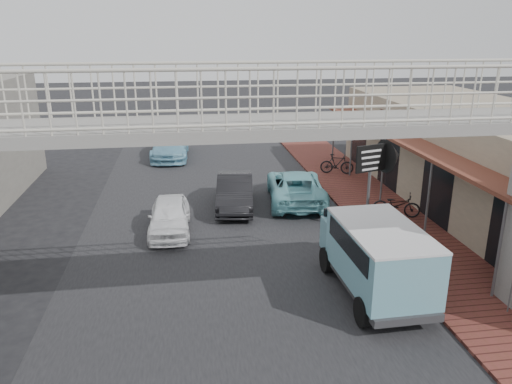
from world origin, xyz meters
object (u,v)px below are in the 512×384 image
object	(u,v)px
dark_sedan	(235,192)
angkot_van	(377,251)
motorcycle_far	(337,164)
white_hatchback	(170,216)
motorcycle_near	(396,205)
angkot_far	(170,145)
arrow_sign	(389,157)
angkot_curb	(296,187)

from	to	relation	value
dark_sedan	angkot_van	xyz separation A→B (m)	(3.04, -7.69, 0.66)
angkot_van	motorcycle_far	bearing A→B (deg)	76.38
white_hatchback	motorcycle_near	distance (m)	8.66
dark_sedan	angkot_far	xyz separation A→B (m)	(-2.76, 9.06, 0.03)
motorcycle_near	motorcycle_far	size ratio (longest dim) A/B	1.08
arrow_sign	dark_sedan	bearing A→B (deg)	131.93
white_hatchback	angkot_van	xyz separation A→B (m)	(5.65, -5.42, 0.72)
dark_sedan	white_hatchback	bearing A→B (deg)	-132.30
angkot_curb	arrow_sign	distance (m)	4.74
angkot_van	white_hatchback	bearing A→B (deg)	134.83
motorcycle_near	arrow_sign	world-z (taller)	arrow_sign
white_hatchback	dark_sedan	distance (m)	3.46
white_hatchback	motorcycle_far	size ratio (longest dim) A/B	2.16
angkot_van	motorcycle_far	xyz separation A→B (m)	(2.54, 11.70, -0.74)
white_hatchback	motorcycle_near	world-z (taller)	white_hatchback
dark_sedan	angkot_van	distance (m)	8.29
angkot_far	motorcycle_far	distance (m)	9.75
angkot_curb	arrow_sign	xyz separation A→B (m)	(2.58, -3.42, 2.04)
angkot_far	motorcycle_near	xyz separation A→B (m)	(8.80, -11.25, -0.14)
angkot_far	motorcycle_near	size ratio (longest dim) A/B	2.75
angkot_curb	motorcycle_near	xyz separation A→B (m)	(3.41, -2.54, -0.11)
white_hatchback	dark_sedan	size ratio (longest dim) A/B	0.87
motorcycle_near	angkot_van	bearing A→B (deg)	173.40
angkot_far	angkot_curb	bearing A→B (deg)	-55.37
dark_sedan	arrow_sign	size ratio (longest dim) A/B	1.27
angkot_curb	angkot_far	xyz separation A→B (m)	(-5.39, 8.71, 0.04)
motorcycle_near	arrow_sign	size ratio (longest dim) A/B	0.55
angkot_curb	arrow_sign	bearing A→B (deg)	133.72
dark_sedan	arrow_sign	world-z (taller)	arrow_sign
motorcycle_far	arrow_sign	bearing A→B (deg)	-163.89
white_hatchback	angkot_curb	size ratio (longest dim) A/B	0.74
dark_sedan	angkot_curb	world-z (taller)	dark_sedan
angkot_curb	motorcycle_far	distance (m)	4.70
white_hatchback	angkot_van	bearing A→B (deg)	-42.24
dark_sedan	angkot_far	world-z (taller)	angkot_far
dark_sedan	motorcycle_far	world-z (taller)	dark_sedan
white_hatchback	angkot_van	distance (m)	7.87
angkot_far	arrow_sign	size ratio (longest dim) A/B	1.52
motorcycle_near	angkot_far	bearing A→B (deg)	60.07
white_hatchback	angkot_van	world-z (taller)	angkot_van
angkot_curb	motorcycle_far	world-z (taller)	angkot_curb
angkot_far	motorcycle_far	xyz separation A→B (m)	(8.33, -5.05, -0.11)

